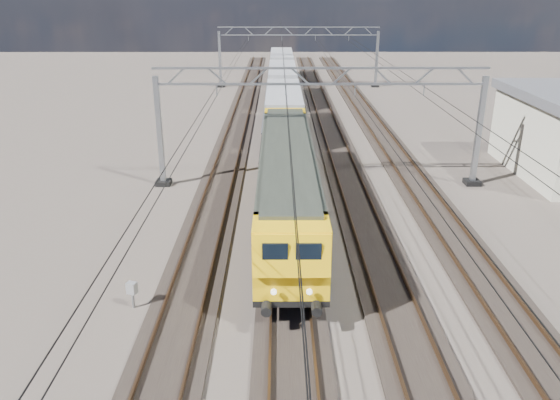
{
  "coord_description": "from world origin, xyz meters",
  "views": [
    {
      "loc": [
        -2.44,
        -27.68,
        11.26
      ],
      "look_at": [
        -2.37,
        -4.82,
        2.4
      ],
      "focal_mm": 35.0,
      "sensor_mm": 36.0,
      "label": 1
    }
  ],
  "objects_px": {
    "catenary_gantry_far": "(298,54)",
    "hopper_wagon_lead": "(284,108)",
    "catenary_gantry_mid": "(320,122)",
    "hopper_wagon_third": "(282,64)",
    "locomotive": "(287,178)",
    "hopper_wagon_mid": "(282,81)",
    "trackside_cabinet": "(132,289)"
  },
  "relations": [
    {
      "from": "catenary_gantry_far",
      "to": "hopper_wagon_lead",
      "type": "xyz_separation_m",
      "value": [
        -2.0,
        -23.81,
        -1.67
      ]
    },
    {
      "from": "catenary_gantry_mid",
      "to": "catenary_gantry_far",
      "type": "relative_size",
      "value": 1.0
    },
    {
      "from": "catenary_gantry_far",
      "to": "hopper_wagon_lead",
      "type": "distance_m",
      "value": 23.95
    },
    {
      "from": "hopper_wagon_lead",
      "to": "hopper_wagon_third",
      "type": "relative_size",
      "value": 1.0
    },
    {
      "from": "catenary_gantry_mid",
      "to": "locomotive",
      "type": "bearing_deg",
      "value": -109.98
    },
    {
      "from": "catenary_gantry_far",
      "to": "hopper_wagon_third",
      "type": "relative_size",
      "value": 1.53
    },
    {
      "from": "locomotive",
      "to": "hopper_wagon_third",
      "type": "height_order",
      "value": "locomotive"
    },
    {
      "from": "locomotive",
      "to": "hopper_wagon_mid",
      "type": "distance_m",
      "value": 31.9
    },
    {
      "from": "catenary_gantry_far",
      "to": "trackside_cabinet",
      "type": "xyz_separation_m",
      "value": [
        -7.92,
        -49.89,
        -3.11
      ]
    },
    {
      "from": "hopper_wagon_third",
      "to": "trackside_cabinet",
      "type": "bearing_deg",
      "value": -96.2
    },
    {
      "from": "catenary_gantry_far",
      "to": "trackside_cabinet",
      "type": "distance_m",
      "value": 50.61
    },
    {
      "from": "hopper_wagon_lead",
      "to": "hopper_wagon_mid",
      "type": "height_order",
      "value": "same"
    },
    {
      "from": "catenary_gantry_far",
      "to": "hopper_wagon_third",
      "type": "xyz_separation_m",
      "value": [
        -2.0,
        4.59,
        -1.67
      ]
    },
    {
      "from": "hopper_wagon_mid",
      "to": "trackside_cabinet",
      "type": "bearing_deg",
      "value": -98.35
    },
    {
      "from": "hopper_wagon_third",
      "to": "catenary_gantry_far",
      "type": "bearing_deg",
      "value": -66.47
    },
    {
      "from": "catenary_gantry_mid",
      "to": "hopper_wagon_mid",
      "type": "height_order",
      "value": "catenary_gantry_mid"
    },
    {
      "from": "locomotive",
      "to": "hopper_wagon_third",
      "type": "xyz_separation_m",
      "value": [
        -0.0,
        46.1,
        -0.09
      ]
    },
    {
      "from": "catenary_gantry_mid",
      "to": "catenary_gantry_far",
      "type": "xyz_separation_m",
      "value": [
        0.0,
        36.0,
        0.0
      ]
    },
    {
      "from": "hopper_wagon_lead",
      "to": "hopper_wagon_mid",
      "type": "relative_size",
      "value": 1.0
    },
    {
      "from": "hopper_wagon_lead",
      "to": "trackside_cabinet",
      "type": "height_order",
      "value": "hopper_wagon_lead"
    },
    {
      "from": "catenary_gantry_mid",
      "to": "trackside_cabinet",
      "type": "height_order",
      "value": "catenary_gantry_mid"
    },
    {
      "from": "catenary_gantry_far",
      "to": "hopper_wagon_mid",
      "type": "height_order",
      "value": "catenary_gantry_far"
    },
    {
      "from": "trackside_cabinet",
      "to": "hopper_wagon_third",
      "type": "bearing_deg",
      "value": 103.85
    },
    {
      "from": "catenary_gantry_far",
      "to": "hopper_wagon_mid",
      "type": "relative_size",
      "value": 1.53
    },
    {
      "from": "catenary_gantry_far",
      "to": "hopper_wagon_mid",
      "type": "xyz_separation_m",
      "value": [
        -2.0,
        -9.61,
        -1.67
      ]
    },
    {
      "from": "hopper_wagon_mid",
      "to": "catenary_gantry_mid",
      "type": "bearing_deg",
      "value": -85.67
    },
    {
      "from": "trackside_cabinet",
      "to": "hopper_wagon_mid",
      "type": "bearing_deg",
      "value": 101.69
    },
    {
      "from": "catenary_gantry_far",
      "to": "catenary_gantry_mid",
      "type": "bearing_deg",
      "value": -90.0
    },
    {
      "from": "hopper_wagon_lead",
      "to": "trackside_cabinet",
      "type": "bearing_deg",
      "value": -102.78
    },
    {
      "from": "hopper_wagon_lead",
      "to": "hopper_wagon_mid",
      "type": "distance_m",
      "value": 14.2
    },
    {
      "from": "catenary_gantry_mid",
      "to": "hopper_wagon_third",
      "type": "height_order",
      "value": "catenary_gantry_mid"
    },
    {
      "from": "catenary_gantry_mid",
      "to": "hopper_wagon_lead",
      "type": "bearing_deg",
      "value": 99.32
    }
  ]
}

